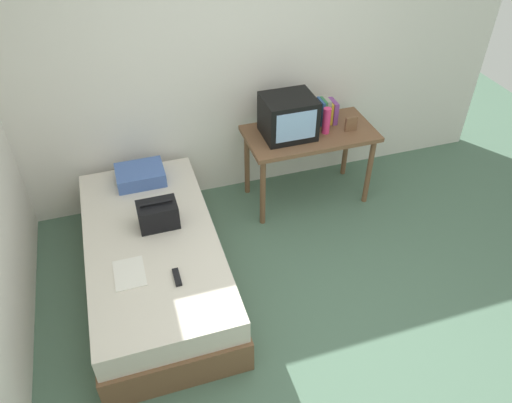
{
  "coord_description": "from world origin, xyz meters",
  "views": [
    {
      "loc": [
        -1.06,
        -1.92,
        3.04
      ],
      "look_at": [
        -0.15,
        0.94,
        0.58
      ],
      "focal_mm": 34.69,
      "sensor_mm": 36.0,
      "label": 1
    }
  ],
  "objects_px": {
    "bed": "(155,261)",
    "pillow": "(140,175)",
    "handbag": "(158,215)",
    "desk": "(309,141)",
    "picture_frame": "(351,124)",
    "magazine": "(129,273)",
    "remote_dark": "(177,277)",
    "water_bottle": "(326,121)",
    "tv": "(288,117)",
    "book_row": "(327,111)"
  },
  "relations": [
    {
      "from": "tv",
      "to": "remote_dark",
      "type": "distance_m",
      "value": 1.73
    },
    {
      "from": "book_row",
      "to": "pillow",
      "type": "height_order",
      "value": "book_row"
    },
    {
      "from": "water_bottle",
      "to": "magazine",
      "type": "relative_size",
      "value": 0.82
    },
    {
      "from": "desk",
      "to": "water_bottle",
      "type": "distance_m",
      "value": 0.25
    },
    {
      "from": "water_bottle",
      "to": "handbag",
      "type": "height_order",
      "value": "water_bottle"
    },
    {
      "from": "tv",
      "to": "book_row",
      "type": "height_order",
      "value": "tv"
    },
    {
      "from": "bed",
      "to": "book_row",
      "type": "xyz_separation_m",
      "value": [
        1.75,
        0.78,
        0.61
      ]
    },
    {
      "from": "desk",
      "to": "water_bottle",
      "type": "bearing_deg",
      "value": -23.69
    },
    {
      "from": "magazine",
      "to": "pillow",
      "type": "bearing_deg",
      "value": 78.24
    },
    {
      "from": "tv",
      "to": "bed",
      "type": "bearing_deg",
      "value": -152.91
    },
    {
      "from": "pillow",
      "to": "handbag",
      "type": "distance_m",
      "value": 0.61
    },
    {
      "from": "pillow",
      "to": "magazine",
      "type": "relative_size",
      "value": 1.39
    },
    {
      "from": "picture_frame",
      "to": "magazine",
      "type": "xyz_separation_m",
      "value": [
        -2.09,
        -0.9,
        -0.31
      ]
    },
    {
      "from": "handbag",
      "to": "remote_dark",
      "type": "relative_size",
      "value": 1.92
    },
    {
      "from": "pillow",
      "to": "book_row",
      "type": "bearing_deg",
      "value": 1.47
    },
    {
      "from": "magazine",
      "to": "picture_frame",
      "type": "bearing_deg",
      "value": 23.26
    },
    {
      "from": "bed",
      "to": "book_row",
      "type": "bearing_deg",
      "value": 24.07
    },
    {
      "from": "tv",
      "to": "magazine",
      "type": "distance_m",
      "value": 1.88
    },
    {
      "from": "water_bottle",
      "to": "remote_dark",
      "type": "xyz_separation_m",
      "value": [
        -1.56,
        -1.08,
        -0.36
      ]
    },
    {
      "from": "picture_frame",
      "to": "pillow",
      "type": "bearing_deg",
      "value": 175.22
    },
    {
      "from": "desk",
      "to": "handbag",
      "type": "distance_m",
      "value": 1.56
    },
    {
      "from": "pillow",
      "to": "remote_dark",
      "type": "xyz_separation_m",
      "value": [
        0.09,
        -1.2,
        -0.05
      ]
    },
    {
      "from": "pillow",
      "to": "magazine",
      "type": "distance_m",
      "value": 1.08
    },
    {
      "from": "desk",
      "to": "picture_frame",
      "type": "bearing_deg",
      "value": -14.09
    },
    {
      "from": "remote_dark",
      "to": "magazine",
      "type": "bearing_deg",
      "value": 155.27
    },
    {
      "from": "bed",
      "to": "pillow",
      "type": "height_order",
      "value": "pillow"
    },
    {
      "from": "water_bottle",
      "to": "pillow",
      "type": "bearing_deg",
      "value": 175.75
    },
    {
      "from": "bed",
      "to": "remote_dark",
      "type": "distance_m",
      "value": 0.54
    },
    {
      "from": "water_bottle",
      "to": "picture_frame",
      "type": "relative_size",
      "value": 1.78
    },
    {
      "from": "water_bottle",
      "to": "remote_dark",
      "type": "relative_size",
      "value": 1.53
    },
    {
      "from": "pillow",
      "to": "remote_dark",
      "type": "relative_size",
      "value": 2.58
    },
    {
      "from": "bed",
      "to": "tv",
      "type": "bearing_deg",
      "value": 27.09
    },
    {
      "from": "water_bottle",
      "to": "picture_frame",
      "type": "xyz_separation_m",
      "value": [
        0.23,
        -0.03,
        -0.05
      ]
    },
    {
      "from": "book_row",
      "to": "remote_dark",
      "type": "relative_size",
      "value": 1.51
    },
    {
      "from": "desk",
      "to": "pillow",
      "type": "relative_size",
      "value": 2.88
    },
    {
      "from": "bed",
      "to": "desk",
      "type": "bearing_deg",
      "value": 23.39
    },
    {
      "from": "bed",
      "to": "book_row",
      "type": "relative_size",
      "value": 8.51
    },
    {
      "from": "bed",
      "to": "desk",
      "type": "distance_m",
      "value": 1.74
    },
    {
      "from": "desk",
      "to": "book_row",
      "type": "xyz_separation_m",
      "value": [
        0.2,
        0.11,
        0.2
      ]
    },
    {
      "from": "water_bottle",
      "to": "book_row",
      "type": "bearing_deg",
      "value": 64.2
    },
    {
      "from": "water_bottle",
      "to": "handbag",
      "type": "distance_m",
      "value": 1.68
    },
    {
      "from": "bed",
      "to": "handbag",
      "type": "distance_m",
      "value": 0.38
    },
    {
      "from": "pillow",
      "to": "handbag",
      "type": "height_order",
      "value": "handbag"
    },
    {
      "from": "bed",
      "to": "tv",
      "type": "height_order",
      "value": "tv"
    },
    {
      "from": "picture_frame",
      "to": "remote_dark",
      "type": "bearing_deg",
      "value": -149.75
    },
    {
      "from": "desk",
      "to": "handbag",
      "type": "relative_size",
      "value": 3.87
    },
    {
      "from": "tv",
      "to": "pillow",
      "type": "xyz_separation_m",
      "value": [
        -1.31,
        0.05,
        -0.37
      ]
    },
    {
      "from": "water_bottle",
      "to": "magazine",
      "type": "distance_m",
      "value": 2.12
    },
    {
      "from": "remote_dark",
      "to": "pillow",
      "type": "bearing_deg",
      "value": 94.18
    },
    {
      "from": "desk",
      "to": "handbag",
      "type": "xyz_separation_m",
      "value": [
        -1.46,
        -0.54,
        -0.06
      ]
    }
  ]
}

